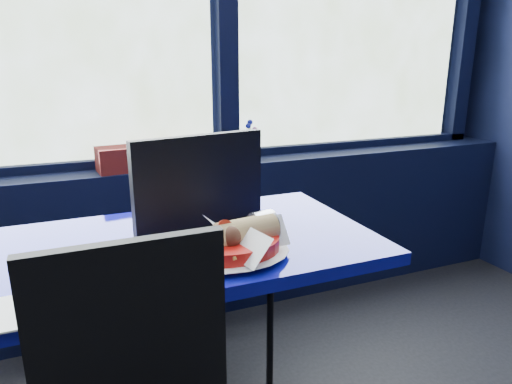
% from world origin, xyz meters
% --- Properties ---
extents(window_sill, '(5.00, 0.26, 0.80)m').
position_xyz_m(window_sill, '(0.00, 2.87, 0.40)').
color(window_sill, black).
rests_on(window_sill, ground).
extents(near_table, '(1.20, 0.70, 0.75)m').
position_xyz_m(near_table, '(0.30, 2.00, 0.57)').
color(near_table, black).
rests_on(near_table, ground).
extents(chair_near_back, '(0.56, 0.57, 1.07)m').
position_xyz_m(chair_near_back, '(0.41, 2.22, 0.61)').
color(chair_near_back, black).
rests_on(chair_near_back, ground).
extents(planter_box, '(0.58, 0.20, 0.11)m').
position_xyz_m(planter_box, '(0.39, 2.85, 0.86)').
color(planter_box, maroon).
rests_on(planter_box, window_sill).
extents(flower_vase, '(0.12, 0.12, 0.20)m').
position_xyz_m(flower_vase, '(0.88, 2.88, 0.86)').
color(flower_vase, silver).
rests_on(flower_vase, window_sill).
extents(food_basket, '(0.36, 0.36, 0.11)m').
position_xyz_m(food_basket, '(0.41, 1.82, 0.79)').
color(food_basket, '#AA0F0B').
rests_on(food_basket, near_table).
extents(ketchup_bottle, '(0.05, 0.05, 0.20)m').
position_xyz_m(ketchup_bottle, '(0.52, 2.16, 0.84)').
color(ketchup_bottle, '#AA0F0B').
rests_on(ketchup_bottle, near_table).
extents(soda_cup, '(0.08, 0.08, 0.27)m').
position_xyz_m(soda_cup, '(0.47, 2.17, 0.82)').
color(soda_cup, navy).
rests_on(soda_cup, near_table).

